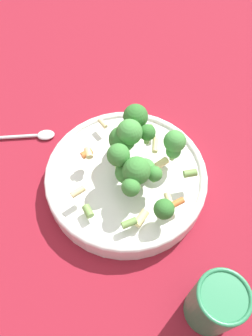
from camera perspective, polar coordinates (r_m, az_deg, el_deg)
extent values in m
plane|color=maroon|center=(0.62, 0.00, -2.77)|extent=(3.00, 3.00, 0.00)
cylinder|color=white|center=(0.61, 0.00, -1.90)|extent=(0.29, 0.29, 0.04)
torus|color=white|center=(0.59, 0.00, -0.98)|extent=(0.29, 0.29, 0.01)
cylinder|color=#8CB766|center=(0.57, 3.33, -1.20)|extent=(0.01, 0.01, 0.02)
sphere|color=#479342|center=(0.55, 3.46, 0.12)|extent=(0.04, 0.04, 0.04)
cylinder|color=#8CB766|center=(0.58, 3.63, 4.97)|extent=(0.01, 0.01, 0.02)
sphere|color=#33722D|center=(0.57, 3.74, 6.20)|extent=(0.03, 0.03, 0.03)
cylinder|color=#8CB766|center=(0.55, -1.28, 0.73)|extent=(0.01, 0.01, 0.02)
sphere|color=#3D8438|center=(0.53, -1.34, 2.28)|extent=(0.04, 0.04, 0.04)
cylinder|color=#8CB766|center=(0.58, 8.20, 3.22)|extent=(0.01, 0.01, 0.01)
sphere|color=#479342|center=(0.56, 8.49, 4.63)|extent=(0.04, 0.04, 0.04)
cylinder|color=#8CB766|center=(0.57, 0.58, 4.51)|extent=(0.02, 0.02, 0.02)
sphere|color=#479342|center=(0.55, 0.61, 6.27)|extent=(0.04, 0.04, 0.04)
cylinder|color=#8CB766|center=(0.57, 0.05, -2.06)|extent=(0.01, 0.01, 0.01)
sphere|color=#3D8438|center=(0.55, 0.05, -0.83)|extent=(0.04, 0.04, 0.04)
cylinder|color=#8CB766|center=(0.59, -0.69, 3.36)|extent=(0.02, 0.02, 0.02)
sphere|color=#33722D|center=(0.56, -0.72, 5.00)|extent=(0.05, 0.05, 0.05)
cylinder|color=#8CB766|center=(0.54, 4.87, -1.87)|extent=(0.01, 0.01, 0.01)
sphere|color=#3D8438|center=(0.53, 4.99, -1.02)|extent=(0.03, 0.03, 0.03)
cylinder|color=#8CB766|center=(0.60, 1.60, 7.03)|extent=(0.02, 0.02, 0.02)
sphere|color=#33722D|center=(0.58, 1.67, 8.95)|extent=(0.04, 0.04, 0.04)
cylinder|color=#8CB766|center=(0.59, 8.04, 1.93)|extent=(0.01, 0.01, 0.01)
sphere|color=#479342|center=(0.57, 8.24, 2.90)|extent=(0.03, 0.03, 0.03)
cylinder|color=#8CB766|center=(0.54, 6.42, -8.10)|extent=(0.01, 0.01, 0.01)
sphere|color=#33722D|center=(0.52, 6.64, -7.11)|extent=(0.03, 0.03, 0.03)
cylinder|color=#8CB766|center=(0.55, 1.77, -2.23)|extent=(0.02, 0.02, 0.02)
sphere|color=#3D8438|center=(0.52, 1.86, -0.45)|extent=(0.05, 0.05, 0.05)
cylinder|color=#8CB766|center=(0.53, 0.83, -4.32)|extent=(0.01, 0.01, 0.01)
sphere|color=#3D8438|center=(0.51, 0.85, -3.39)|extent=(0.03, 0.03, 0.03)
cylinder|color=orange|center=(0.57, -6.85, 2.52)|extent=(0.02, 0.02, 0.01)
cylinder|color=#729E4C|center=(0.56, 11.12, -0.90)|extent=(0.02, 0.03, 0.01)
cylinder|color=beige|center=(0.60, 0.08, 4.39)|extent=(0.02, 0.02, 0.01)
cylinder|color=orange|center=(0.54, 8.96, -5.99)|extent=(0.02, 0.02, 0.01)
cylinder|color=beige|center=(0.53, 2.65, -8.71)|extent=(0.03, 0.02, 0.01)
cylinder|color=beige|center=(0.54, -8.37, -4.09)|extent=(0.03, 0.02, 0.01)
cylinder|color=orange|center=(0.61, 1.11, 7.60)|extent=(0.03, 0.02, 0.01)
cylinder|color=beige|center=(0.57, -6.54, 2.61)|extent=(0.02, 0.02, 0.01)
cylinder|color=beige|center=(0.63, -4.10, 7.77)|extent=(0.02, 0.02, 0.01)
cylinder|color=orange|center=(0.62, 2.41, 8.31)|extent=(0.03, 0.03, 0.01)
cylinder|color=beige|center=(0.54, 7.49, -5.70)|extent=(0.03, 0.03, 0.01)
cylinder|color=#729E4C|center=(0.54, -6.63, -7.49)|extent=(0.02, 0.02, 0.01)
cylinder|color=#729E4C|center=(0.63, 4.50, 6.42)|extent=(0.03, 0.02, 0.01)
cylinder|color=#729E4C|center=(0.52, 0.55, -9.57)|extent=(0.03, 0.02, 0.01)
cylinder|color=beige|center=(0.58, 6.20, 0.82)|extent=(0.03, 0.02, 0.01)
cylinder|color=beige|center=(0.58, 5.08, 3.98)|extent=(0.03, 0.02, 0.01)
cylinder|color=#2D7F51|center=(0.51, 15.22, -21.89)|extent=(0.07, 0.07, 0.11)
torus|color=#2D7F51|center=(0.46, 16.80, -20.58)|extent=(0.07, 0.07, 0.01)
ellipsoid|color=silver|center=(0.70, -13.78, 5.62)|extent=(0.04, 0.04, 0.01)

